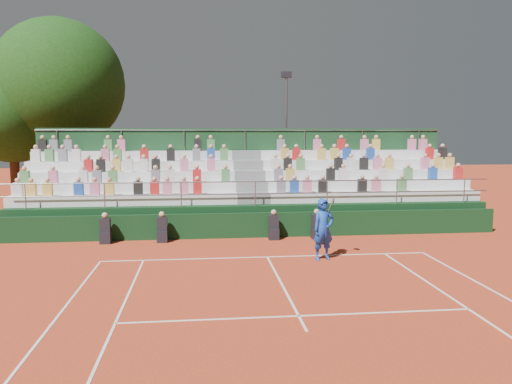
{
  "coord_description": "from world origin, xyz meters",
  "views": [
    {
      "loc": [
        -2.17,
        -16.33,
        4.19
      ],
      "look_at": [
        0.0,
        3.5,
        1.8
      ],
      "focal_mm": 35.0,
      "sensor_mm": 36.0,
      "label": 1
    }
  ],
  "objects": [
    {
      "name": "tennis_player",
      "position": [
        1.8,
        -0.51,
        1.02
      ],
      "size": [
        0.96,
        0.68,
        2.22
      ],
      "color": "#1641AB",
      "rests_on": "ground"
    },
    {
      "name": "ground",
      "position": [
        0.0,
        0.0,
        0.0
      ],
      "size": [
        90.0,
        90.0,
        0.0
      ],
      "primitive_type": "plane",
      "color": "#BA3D1F",
      "rests_on": "ground"
    },
    {
      "name": "line_officials",
      "position": [
        -1.65,
        2.75,
        0.48
      ],
      "size": [
        8.56,
        0.4,
        1.19
      ],
      "color": "black",
      "rests_on": "ground"
    },
    {
      "name": "floodlight_mast",
      "position": [
        2.82,
        12.95,
        4.52
      ],
      "size": [
        0.6,
        0.25,
        7.71
      ],
      "color": "gray",
      "rests_on": "ground"
    },
    {
      "name": "courtside_wall",
      "position": [
        0.0,
        3.2,
        0.5
      ],
      "size": [
        20.0,
        0.15,
        1.0
      ],
      "primitive_type": "cube",
      "color": "black",
      "rests_on": "ground"
    },
    {
      "name": "grandstand",
      "position": [
        -0.01,
        6.44,
        1.08
      ],
      "size": [
        20.0,
        5.2,
        4.4
      ],
      "color": "black",
      "rests_on": "ground"
    },
    {
      "name": "tree_east",
      "position": [
        -9.99,
        12.93,
        6.85
      ],
      "size": [
        7.18,
        7.18,
        10.45
      ],
      "color": "#362313",
      "rests_on": "ground"
    },
    {
      "name": "tree_west",
      "position": [
        -12.5,
        12.63,
        5.34
      ],
      "size": [
        5.66,
        5.66,
        8.18
      ],
      "color": "#362313",
      "rests_on": "ground"
    }
  ]
}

